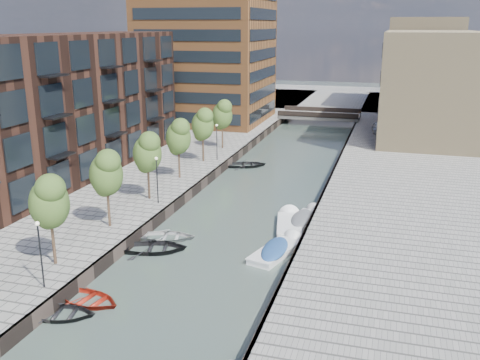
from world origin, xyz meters
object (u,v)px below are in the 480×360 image
at_px(tree_5, 203,123).
at_px(sloop_0, 154,251).
at_px(motorboat_3, 278,250).
at_px(tree_2, 106,172).
at_px(tree_4, 178,136).
at_px(sloop_3, 168,239).
at_px(motorboat_2, 289,224).
at_px(tree_3, 147,151).
at_px(sloop_4, 246,167).
at_px(sloop_1, 61,317).
at_px(bridge, 320,115).
at_px(car, 378,128).
at_px(tree_6, 222,114).
at_px(tree_1, 49,200).
at_px(sloop_2, 89,302).
at_px(motorboat_4, 304,219).

relative_size(tree_5, sloop_0, 1.23).
bearing_deg(tree_5, motorboat_3, -57.05).
height_order(tree_2, tree_4, same).
relative_size(sloop_3, motorboat_3, 0.74).
height_order(motorboat_2, motorboat_3, motorboat_2).
bearing_deg(tree_4, tree_5, 90.00).
relative_size(tree_2, tree_3, 1.00).
xyz_separation_m(motorboat_2, motorboat_3, (0.29, -5.66, 0.11)).
bearing_deg(tree_5, tree_4, -90.00).
height_order(sloop_4, motorboat_2, motorboat_2).
distance_m(tree_2, sloop_1, 12.77).
xyz_separation_m(tree_2, sloop_4, (4.33, 23.65, -5.31)).
xyz_separation_m(bridge, tree_2, (-8.50, -54.00, 3.92)).
xyz_separation_m(tree_3, car, (18.32, 36.70, -3.60)).
height_order(bridge, tree_6, tree_6).
xyz_separation_m(tree_1, tree_3, (0.00, 14.00, 0.00)).
bearing_deg(tree_3, motorboat_2, -2.05).
xyz_separation_m(sloop_0, car, (14.01, 45.07, 1.70)).
bearing_deg(sloop_4, tree_3, 143.06).
bearing_deg(sloop_0, motorboat_2, -63.21).
relative_size(tree_1, sloop_4, 1.29).
distance_m(tree_3, sloop_0, 10.81).
distance_m(tree_2, sloop_2, 11.36).
relative_size(sloop_0, car, 1.17).
bearing_deg(motorboat_4, tree_2, -150.80).
xyz_separation_m(tree_2, sloop_2, (3.75, -9.32, -5.31)).
height_order(tree_6, motorboat_3, tree_6).
height_order(tree_2, sloop_1, tree_2).
height_order(sloop_0, car, car).
height_order(sloop_1, sloop_4, sloop_4).
height_order(sloop_3, motorboat_2, motorboat_2).
xyz_separation_m(bridge, sloop_1, (-5.40, -65.19, -1.39)).
xyz_separation_m(tree_5, car, (18.32, 22.70, -3.60)).
bearing_deg(tree_4, motorboat_4, -24.55).
relative_size(tree_3, tree_6, 1.00).
distance_m(tree_6, motorboat_3, 30.52).
relative_size(tree_4, motorboat_3, 1.04).
relative_size(tree_5, motorboat_2, 1.03).
height_order(tree_4, tree_5, same).
distance_m(sloop_1, motorboat_4, 21.70).
xyz_separation_m(tree_1, sloop_3, (4.36, 7.99, -5.31)).
bearing_deg(sloop_2, tree_5, 16.59).
bearing_deg(tree_4, tree_3, -90.00).
relative_size(tree_3, sloop_0, 1.23).
height_order(sloop_2, car, car).
bearing_deg(car, sloop_4, -130.52).
distance_m(tree_1, tree_4, 21.00).
xyz_separation_m(sloop_4, motorboat_2, (8.42, -17.11, 0.11)).
bearing_deg(bridge, tree_4, -102.00).
xyz_separation_m(bridge, tree_3, (-8.50, -47.00, 3.92)).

